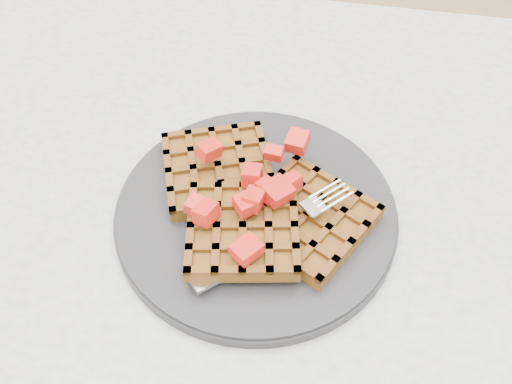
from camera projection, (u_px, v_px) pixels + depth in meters
table at (369, 300)px, 0.63m from camera, size 1.20×0.80×0.75m
plate at (256, 213)px, 0.56m from camera, size 0.28×0.28×0.02m
waffles at (255, 204)px, 0.54m from camera, size 0.23×0.20×0.03m
strawberry_pile at (256, 182)px, 0.52m from camera, size 0.15×0.15×0.02m
fork at (284, 235)px, 0.52m from camera, size 0.14×0.15×0.02m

